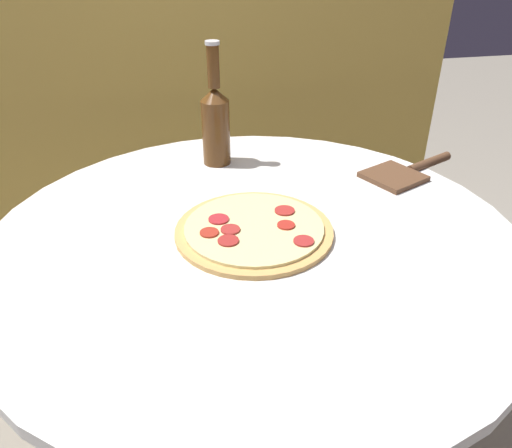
# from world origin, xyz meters

# --- Properties ---
(table) EXTENTS (1.02, 1.02, 0.69)m
(table) POSITION_xyz_m (0.00, 0.00, 0.51)
(table) COLOR silver
(table) RESTS_ON ground_plane
(fence_panel) EXTENTS (1.78, 0.04, 1.66)m
(fence_panel) POSITION_xyz_m (0.00, 0.92, 0.83)
(fence_panel) COLOR gold
(fence_panel) RESTS_ON ground_plane
(pizza) EXTENTS (0.30, 0.30, 0.02)m
(pizza) POSITION_xyz_m (0.00, -0.00, 0.69)
(pizza) COLOR tan
(pizza) RESTS_ON table
(beer_bottle) EXTENTS (0.07, 0.07, 0.29)m
(beer_bottle) POSITION_xyz_m (-0.02, 0.34, 0.79)
(beer_bottle) COLOR #563314
(beer_bottle) RESTS_ON table
(pizza_paddle) EXTENTS (0.27, 0.17, 0.02)m
(pizza_paddle) POSITION_xyz_m (0.40, 0.18, 0.69)
(pizza_paddle) COLOR brown
(pizza_paddle) RESTS_ON table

